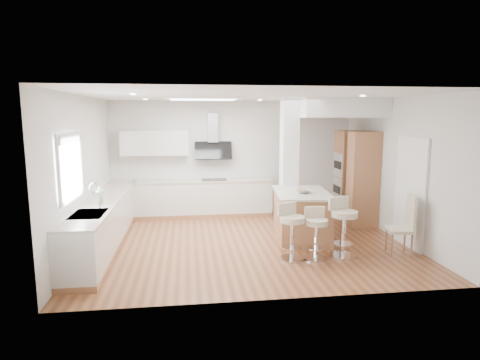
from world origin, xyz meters
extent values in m
plane|color=brown|center=(0.00, 0.00, 0.00)|extent=(6.00, 6.00, 0.00)
cube|color=white|center=(0.00, 0.00, 0.00)|extent=(6.00, 5.00, 0.02)
cube|color=silver|center=(0.00, 2.50, 1.40)|extent=(6.00, 0.04, 2.80)
cube|color=silver|center=(-3.00, 0.00, 1.40)|extent=(0.04, 5.00, 2.80)
cube|color=silver|center=(3.00, 0.00, 1.40)|extent=(0.04, 5.00, 2.80)
cube|color=white|center=(-0.80, 0.60, 2.77)|extent=(1.40, 0.95, 0.05)
cube|color=white|center=(-0.80, 0.60, 2.76)|extent=(1.25, 0.80, 0.03)
cylinder|color=white|center=(-2.00, 1.50, 2.78)|extent=(0.10, 0.10, 0.02)
cylinder|color=white|center=(-2.00, -0.50, 2.78)|extent=(0.10, 0.10, 0.02)
cylinder|color=white|center=(0.50, 1.50, 2.78)|extent=(0.10, 0.10, 0.02)
cylinder|color=white|center=(2.00, 1.00, 2.78)|extent=(0.10, 0.10, 0.02)
cylinder|color=white|center=(2.00, -0.50, 2.78)|extent=(0.10, 0.10, 0.02)
cube|color=white|center=(-2.96, -0.90, 1.65)|extent=(0.03, 1.15, 0.95)
cube|color=white|center=(-2.95, -0.90, 2.15)|extent=(0.04, 1.28, 0.06)
cube|color=white|center=(-2.95, -0.90, 1.15)|extent=(0.04, 1.28, 0.06)
cube|color=white|center=(-2.95, -1.51, 1.65)|extent=(0.04, 0.06, 0.95)
cube|color=white|center=(-2.95, -0.29, 1.65)|extent=(0.04, 0.06, 0.95)
cube|color=#B7BABF|center=(-2.94, -0.90, 2.08)|extent=(0.03, 1.18, 0.14)
cube|color=#433B35|center=(2.99, -0.60, 1.00)|extent=(0.02, 0.90, 2.00)
cube|color=white|center=(2.97, -0.60, 1.00)|extent=(0.05, 1.00, 2.10)
cube|color=#A66F47|center=(-2.70, 0.25, 0.05)|extent=(0.60, 4.50, 0.10)
cube|color=beige|center=(-2.70, 0.25, 0.48)|extent=(0.60, 4.50, 0.76)
cube|color=beige|center=(-2.70, 0.25, 0.88)|extent=(0.63, 4.50, 0.04)
cube|color=#ADADB2|center=(-2.70, -1.00, 0.89)|extent=(0.50, 0.75, 0.02)
cube|color=#ADADB2|center=(-2.70, -1.18, 0.84)|extent=(0.40, 0.34, 0.10)
cube|color=#ADADB2|center=(-2.70, -0.82, 0.84)|extent=(0.40, 0.34, 0.10)
cylinder|color=silver|center=(-2.58, -0.70, 1.08)|extent=(0.02, 0.02, 0.36)
torus|color=silver|center=(-2.65, -0.70, 1.26)|extent=(0.18, 0.02, 0.18)
imported|color=#58974D|center=(-2.65, -0.35, 1.06)|extent=(0.17, 0.12, 0.33)
cube|color=#A66F47|center=(-0.75, 2.20, 0.05)|extent=(3.30, 0.60, 0.10)
cube|color=beige|center=(-0.75, 2.20, 0.48)|extent=(3.30, 0.60, 0.76)
cube|color=beige|center=(-0.75, 2.20, 0.88)|extent=(3.33, 0.63, 0.04)
cube|color=black|center=(-0.50, 2.20, 0.91)|extent=(0.60, 0.40, 0.01)
cube|color=beige|center=(-1.90, 2.33, 1.80)|extent=(1.60, 0.34, 0.60)
cube|color=#ADADB2|center=(-0.50, 2.40, 2.15)|extent=(0.25, 0.18, 0.70)
cube|color=black|center=(-0.50, 2.32, 1.60)|extent=(0.90, 0.26, 0.44)
cube|color=white|center=(1.05, 0.95, 1.40)|extent=(0.35, 0.35, 2.80)
cube|color=white|center=(2.10, 1.40, 2.60)|extent=(1.78, 2.20, 0.40)
cube|color=#A66F47|center=(2.68, 1.50, 1.05)|extent=(0.62, 0.62, 2.10)
cube|color=#A66F47|center=(2.68, 0.80, 1.05)|extent=(0.62, 0.40, 2.10)
cube|color=#ADADB2|center=(2.37, 1.50, 1.30)|extent=(0.02, 0.55, 0.55)
cube|color=#ADADB2|center=(2.37, 1.50, 0.72)|extent=(0.02, 0.55, 0.55)
cube|color=black|center=(2.36, 1.50, 1.30)|extent=(0.01, 0.45, 0.18)
cube|color=black|center=(2.36, 1.50, 0.72)|extent=(0.01, 0.45, 0.18)
cube|color=#A66F47|center=(1.10, 0.10, 0.46)|extent=(1.12, 1.59, 0.91)
cube|color=beige|center=(1.10, 0.10, 0.94)|extent=(1.21, 1.68, 0.04)
imported|color=gray|center=(1.08, -0.06, 0.99)|extent=(0.30, 0.30, 0.07)
sphere|color=#C96D17|center=(1.13, -0.06, 0.99)|extent=(0.08, 0.08, 0.07)
sphere|color=#C96D17|center=(1.04, -0.03, 0.99)|extent=(0.08, 0.08, 0.07)
sphere|color=olive|center=(1.08, -0.10, 0.99)|extent=(0.08, 0.08, 0.07)
cylinder|color=silver|center=(0.61, -1.05, 0.01)|extent=(0.57, 0.57, 0.03)
cylinder|color=silver|center=(0.61, -1.05, 0.35)|extent=(0.09, 0.09, 0.64)
cylinder|color=silver|center=(0.61, -1.05, 0.22)|extent=(0.44, 0.44, 0.01)
cylinder|color=beige|center=(0.61, -1.05, 0.71)|extent=(0.55, 0.55, 0.10)
cube|color=beige|center=(0.55, -0.91, 0.86)|extent=(0.36, 0.20, 0.22)
cylinder|color=silver|center=(1.02, -1.09, 0.01)|extent=(0.41, 0.41, 0.03)
cylinder|color=silver|center=(1.02, -1.09, 0.32)|extent=(0.07, 0.07, 0.59)
cylinder|color=silver|center=(1.02, -1.09, 0.20)|extent=(0.32, 0.32, 0.01)
cylinder|color=beige|center=(1.02, -1.09, 0.66)|extent=(0.40, 0.40, 0.09)
cube|color=beige|center=(1.03, -0.94, 0.79)|extent=(0.35, 0.06, 0.20)
cylinder|color=silver|center=(1.54, -1.01, 0.02)|extent=(0.58, 0.58, 0.03)
cylinder|color=silver|center=(1.54, -1.01, 0.37)|extent=(0.09, 0.09, 0.69)
cylinder|color=silver|center=(1.54, -1.01, 0.23)|extent=(0.45, 0.45, 0.02)
cylinder|color=beige|center=(1.54, -1.01, 0.76)|extent=(0.55, 0.55, 0.11)
cube|color=beige|center=(1.50, -0.84, 0.92)|extent=(0.40, 0.16, 0.23)
cube|color=beige|center=(2.57, -1.00, 0.44)|extent=(0.49, 0.49, 0.06)
cube|color=beige|center=(2.76, -1.03, 0.74)|extent=(0.11, 0.39, 0.67)
cylinder|color=#A66F47|center=(2.38, -1.14, 0.20)|extent=(0.04, 0.04, 0.41)
cylinder|color=#A66F47|center=(2.44, -0.81, 0.20)|extent=(0.04, 0.04, 0.41)
cylinder|color=#A66F47|center=(2.71, -1.20, 0.20)|extent=(0.04, 0.04, 0.41)
cylinder|color=#A66F47|center=(2.77, -0.87, 0.20)|extent=(0.04, 0.04, 0.41)
camera|label=1|loc=(-1.11, -7.44, 2.42)|focal=30.00mm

